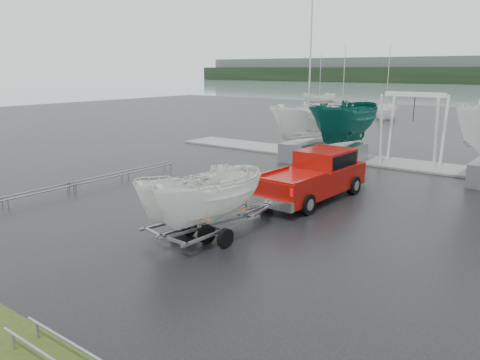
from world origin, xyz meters
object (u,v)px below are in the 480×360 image
pickup_truck (316,174)px  trailer_hitched (210,155)px  boat_hoist (413,119)px  trailer_parked (195,156)px

pickup_truck → trailer_hitched: 6.74m
trailer_hitched → pickup_truck: bearing=90.0°
trailer_hitched → boat_hoist: bearing=87.9°
pickup_truck → boat_hoist: 9.49m
pickup_truck → trailer_hitched: (-0.28, -6.50, 1.75)m
boat_hoist → trailer_hitched: bearing=-94.6°
pickup_truck → trailer_hitched: size_ratio=1.18×
trailer_hitched → trailer_parked: 0.64m
pickup_truck → trailer_hitched: bearing=-90.0°
trailer_hitched → trailer_parked: (-0.64, 0.03, -0.11)m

